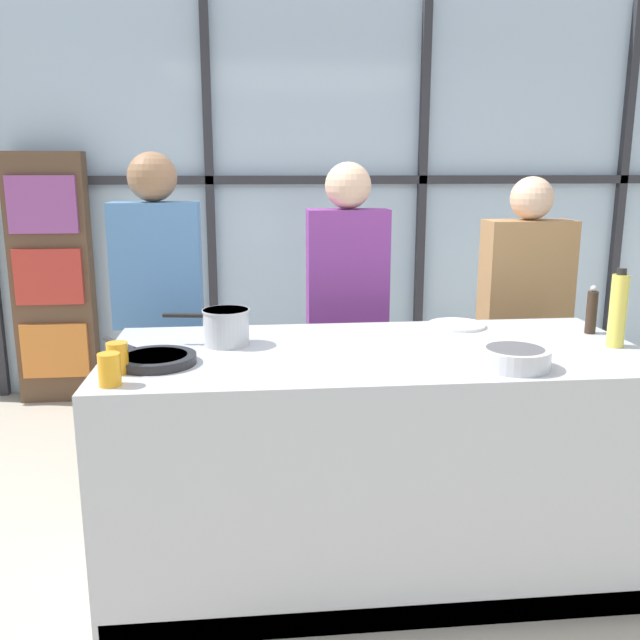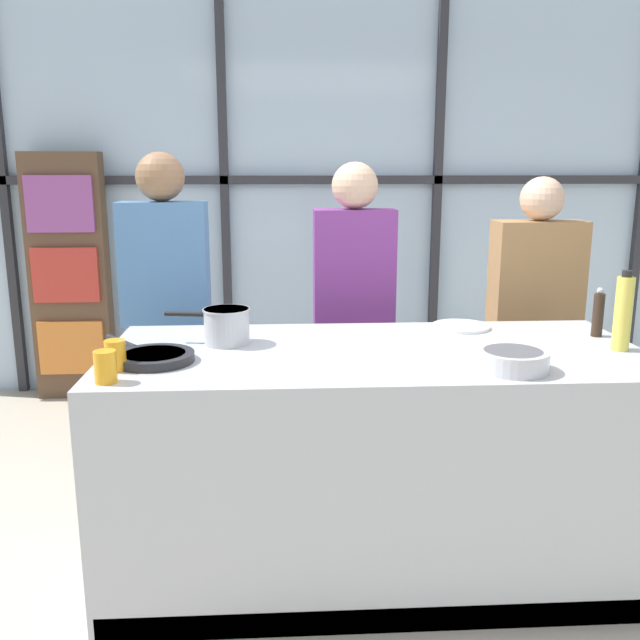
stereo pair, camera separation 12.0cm
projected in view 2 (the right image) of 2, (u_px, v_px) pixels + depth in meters
ground_plane at (372, 560)px, 2.88m from camera, size 18.00×18.00×0.00m
back_window_wall at (331, 199)px, 4.93m from camera, size 6.40×0.10×2.80m
bookshelf at (70, 278)px, 4.76m from camera, size 0.54×0.19×1.73m
demo_island at (373, 459)px, 2.77m from camera, size 2.12×0.93×0.93m
spectator_far_left at (166, 300)px, 3.42m from camera, size 0.43×0.24×1.70m
spectator_center_left at (354, 302)px, 3.48m from camera, size 0.41×0.23×1.66m
spectator_center_right at (534, 312)px, 3.55m from camera, size 0.46×0.22×1.58m
frying_pan at (153, 356)px, 2.50m from camera, size 0.40×0.45×0.04m
saucepan at (226, 325)px, 2.74m from camera, size 0.35×0.19×0.15m
white_plate at (461, 326)px, 3.03m from camera, size 0.26×0.26×0.01m
mixing_bowl at (513, 360)px, 2.39m from camera, size 0.25×0.25×0.07m
oil_bottle at (623, 313)px, 2.63m from camera, size 0.07×0.07×0.32m
pepper_grinder at (598, 314)px, 2.86m from camera, size 0.05×0.05×0.21m
juice_glass_near at (105, 367)px, 2.25m from camera, size 0.07×0.07×0.11m
juice_glass_far at (115, 355)px, 2.39m from camera, size 0.07×0.07×0.11m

